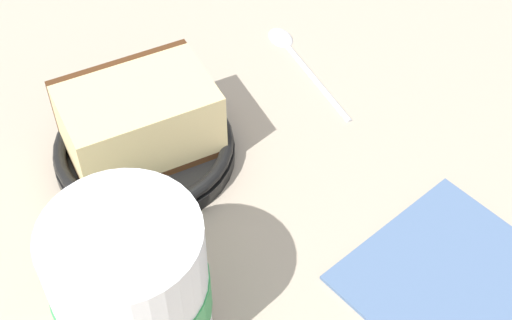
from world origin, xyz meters
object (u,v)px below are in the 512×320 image
folded_napkin (461,285)px  teaspoon (293,50)px  tea_mug (130,287)px  cake_slice (139,119)px  small_plate (145,149)px

folded_napkin → teaspoon: bearing=98.5°
teaspoon → tea_mug: bearing=-125.9°
cake_slice → teaspoon: bearing=31.4°
cake_slice → folded_napkin: bearing=-42.7°
cake_slice → tea_mug: 15.33cm
small_plate → cake_slice: 3.00cm
cake_slice → tea_mug: (-2.62, -15.07, 0.94)cm
cake_slice → tea_mug: size_ratio=1.04×
small_plate → folded_napkin: (18.77, -17.11, -0.76)cm
cake_slice → folded_napkin: cake_slice is taller
teaspoon → cake_slice: bearing=-148.6°
teaspoon → folded_napkin: (3.97, -26.46, -0.05)cm
tea_mug → folded_napkin: 22.07cm
small_plate → teaspoon: small_plate is taller
cake_slice → tea_mug: bearing=-99.9°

